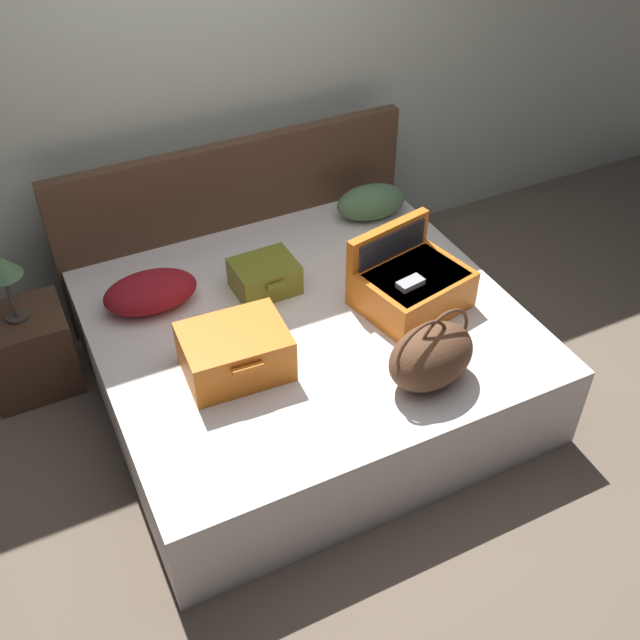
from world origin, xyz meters
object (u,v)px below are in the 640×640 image
at_px(pillow_near_headboard, 150,292).
at_px(table_lamp, 1,268).
at_px(bed, 308,354).
at_px(nightstand, 29,351).
at_px(hard_case_large, 411,284).
at_px(pillow_center_head, 371,202).
at_px(duffel_bag, 431,355).
at_px(hard_case_medium, 235,351).
at_px(hard_case_small, 265,276).

relative_size(pillow_near_headboard, table_lamp, 1.23).
xyz_separation_m(bed, nightstand, (-1.32, 0.69, -0.01)).
bearing_deg(hard_case_large, bed, 154.85).
distance_m(pillow_center_head, nightstand, 2.10).
height_order(pillow_center_head, nightstand, pillow_center_head).
xyz_separation_m(duffel_bag, pillow_center_head, (0.44, 1.34, -0.05)).
xyz_separation_m(hard_case_medium, pillow_near_headboard, (-0.22, 0.64, -0.03)).
height_order(hard_case_medium, duffel_bag, duffel_bag).
relative_size(hard_case_small, pillow_center_head, 0.77).
bearing_deg(bed, nightstand, 152.27).
xyz_separation_m(pillow_center_head, nightstand, (-2.07, -0.01, -0.36)).
bearing_deg(duffel_bag, pillow_near_headboard, 132.25).
distance_m(hard_case_large, pillow_center_head, 0.85).
bearing_deg(duffel_bag, hard_case_medium, 149.72).
bearing_deg(table_lamp, hard_case_large, -23.85).
relative_size(hard_case_large, hard_case_medium, 1.20).
distance_m(duffel_bag, pillow_near_headboard, 1.47).
bearing_deg(table_lamp, bed, -27.73).
bearing_deg(nightstand, pillow_near_headboard, -20.76).
height_order(hard_case_small, pillow_center_head, pillow_center_head).
xyz_separation_m(pillow_near_headboard, nightstand, (-0.65, 0.24, -0.35)).
height_order(hard_case_large, duffel_bag, hard_case_large).
height_order(bed, hard_case_medium, hard_case_medium).
distance_m(hard_case_large, pillow_near_headboard, 1.33).
height_order(duffel_bag, pillow_center_head, duffel_bag).
distance_m(bed, nightstand, 1.49).
xyz_separation_m(bed, table_lamp, (-1.32, 0.69, 0.53)).
xyz_separation_m(bed, duffel_bag, (0.31, -0.64, 0.40)).
xyz_separation_m(hard_case_small, nightstand, (-1.22, 0.37, -0.34)).
height_order(bed, hard_case_small, hard_case_small).
distance_m(hard_case_small, pillow_near_headboard, 0.59).
bearing_deg(nightstand, table_lamp, 180.00).
height_order(hard_case_medium, table_lamp, table_lamp).
height_order(duffel_bag, nightstand, duffel_bag).
bearing_deg(duffel_bag, hard_case_small, 113.17).
height_order(hard_case_large, pillow_near_headboard, hard_case_large).
distance_m(hard_case_medium, hard_case_small, 0.62).
relative_size(hard_case_large, nightstand, 1.28).
relative_size(hard_case_large, pillow_center_head, 1.38).
distance_m(hard_case_medium, nightstand, 1.29).
bearing_deg(bed, hard_case_small, 106.84).
height_order(hard_case_large, table_lamp, hard_case_large).
xyz_separation_m(hard_case_small, pillow_center_head, (0.85, 0.38, 0.02)).
relative_size(bed, hard_case_medium, 4.20).
bearing_deg(hard_case_medium, duffel_bag, -27.16).
bearing_deg(nightstand, duffel_bag, -39.19).
relative_size(hard_case_large, hard_case_small, 1.79).
height_order(hard_case_large, hard_case_medium, hard_case_large).
xyz_separation_m(hard_case_medium, nightstand, (-0.86, 0.88, -0.38)).
xyz_separation_m(pillow_near_headboard, table_lamp, (-0.65, 0.24, 0.20)).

